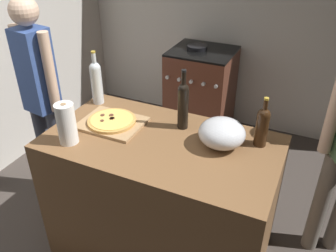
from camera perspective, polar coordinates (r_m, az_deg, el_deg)
ground_plane at (r=3.21m, az=1.08°, el=-10.32°), size 3.85×3.40×0.02m
kitchen_wall_rear at (r=3.87m, az=10.45°, el=18.49°), size 3.85×0.10×2.60m
kitchen_wall_left at (r=3.53m, az=-25.36°, el=14.90°), size 0.10×3.40×2.60m
counter at (r=2.44m, az=-1.00°, el=-11.56°), size 1.43×0.79×0.93m
cutting_board at (r=2.33m, az=-9.02°, el=0.45°), size 0.40×0.32×0.02m
pizza at (r=2.32m, az=-9.06°, el=0.89°), size 0.31×0.31×0.03m
mixing_bowl at (r=2.09m, az=8.69°, el=-1.15°), size 0.28×0.28×0.17m
paper_towel_roll at (r=2.15m, az=-16.06°, el=0.35°), size 0.11×0.11×0.26m
wine_bottle_amber at (r=2.11m, az=14.98°, el=0.13°), size 0.08×0.08×0.31m
wine_bottle_dark at (r=2.56m, az=-11.48°, el=7.15°), size 0.08×0.08×0.39m
wine_bottle_green at (r=2.20m, az=2.45°, el=3.65°), size 0.07×0.07×0.40m
stove at (r=3.82m, az=5.28°, el=5.47°), size 0.63×0.61×0.98m
person_in_stripes at (r=2.84m, az=-19.86°, el=5.09°), size 0.38×0.23×1.66m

